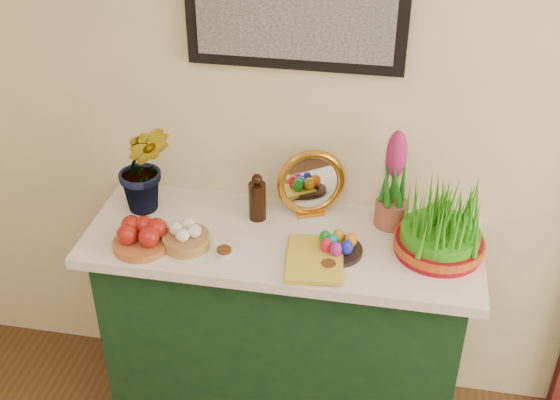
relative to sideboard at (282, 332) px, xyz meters
The scene contains 13 objects.
sideboard is the anchor object (origin of this frame).
tablecloth 0.45m from the sideboard, behind, with size 1.40×0.55×0.04m, color white.
hyacinth_green 0.88m from the sideboard, behind, with size 0.24×0.20×0.48m, color #1B6618.
apple_bowl 0.71m from the sideboard, 161.24° to the right, with size 0.26×0.26×0.10m.
garlic_basket 0.61m from the sideboard, 158.82° to the right, with size 0.19×0.19×0.09m.
vinegar_cruet 0.57m from the sideboard, 140.16° to the left, with size 0.06×0.06×0.19m.
mirror 0.62m from the sideboard, 65.38° to the left, with size 0.26×0.15×0.26m.
book 0.51m from the sideboard, 75.48° to the right, with size 0.17×0.25×0.03m, color gold.
spice_dish_left 0.53m from the sideboard, 139.67° to the right, with size 0.06×0.06×0.03m.
spice_dish_right 0.54m from the sideboard, 41.66° to the right, with size 0.06×0.06×0.03m.
egg_plate 0.54m from the sideboard, 19.06° to the right, with size 0.21×0.21×0.07m.
hyacinth_pink 0.75m from the sideboard, 20.54° to the left, with size 0.12×0.12×0.38m.
wheatgrass_sabzeh 0.79m from the sideboard, ahead, with size 0.31×0.31×0.25m.
Camera 1 is at (0.06, 0.01, 2.34)m, focal length 45.00 mm.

